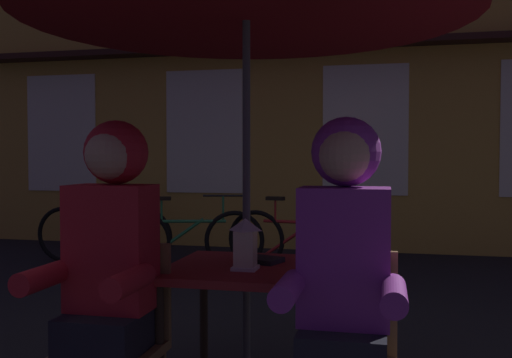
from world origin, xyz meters
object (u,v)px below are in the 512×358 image
Objects in this scene: book at (260,260)px; chair_right at (344,352)px; person_right_hooded at (344,263)px; person_left_hooded at (109,254)px; bicycle_nearest at (103,234)px; potted_plant at (115,211)px; chair_left at (116,335)px; lantern at (245,243)px; cafe_table at (247,287)px; bicycle_third at (300,240)px; bicycle_second at (188,239)px.

chair_right is at bearing -27.80° from book.
person_right_hooded is 7.00× the size of book.
person_right_hooded is at bearing 0.00° from person_left_hooded.
person_left_hooded is 4.54m from bicycle_nearest.
chair_left is at bearing -63.57° from potted_plant.
person_right_hooded reaches higher than potted_plant.
chair_right is 0.62× the size of person_right_hooded.
lantern reaches higher than potted_plant.
lantern is at bearing -54.54° from bicycle_nearest.
book is (0.04, 0.10, 0.11)m from cafe_table.
person_right_hooded reaches higher than bicycle_nearest.
lantern is at bearing -85.45° from bicycle_third.
chair_right reaches higher than bicycle_second.
chair_left is 0.95× the size of potted_plant.
person_left_hooded reaches higher than chair_left.
person_left_hooded reaches higher than bicycle_second.
potted_plant is (-2.88, 4.28, -0.21)m from book.
chair_left is at bearing -118.99° from book.
chair_right reaches higher than bicycle_third.
bicycle_second is at bearing 117.34° from person_right_hooded.
bicycle_third is (-0.29, 3.65, -0.51)m from lantern.
book is at bearing 41.88° from chair_left.
chair_left is at bearing 176.61° from person_right_hooded.
person_right_hooded reaches higher than bicycle_third.
cafe_table is 0.16m from book.
bicycle_third is 2.70m from potted_plant.
person_left_hooded and person_right_hooded have the same top height.
person_left_hooded reaches higher than bicycle_nearest.
lantern is 0.27× the size of chair_right.
potted_plant is at bearing 106.91° from bicycle_nearest.
bicycle_third is 1.82× the size of potted_plant.
person_left_hooded is at bearing -115.71° from book.
person_left_hooded is (-0.96, -0.06, 0.36)m from chair_right.
person_right_hooded is 0.85× the size of bicycle_second.
cafe_table is 3.58m from bicycle_third.
person_left_hooded is at bearing 180.00° from person_right_hooded.
chair_right is 0.53× the size of bicycle_second.
bicycle_second is at bearing 113.42° from lantern.
person_left_hooded is 3.97m from bicycle_second.
bicycle_second and bicycle_third have the same top height.
bicycle_nearest reaches higher than cafe_table.
lantern reaches higher than bicycle_second.
cafe_table is 0.85× the size of chair_left.
person_right_hooded reaches higher than cafe_table.
bicycle_nearest is 8.40× the size of book.
person_right_hooded is at bearing -3.39° from chair_left.
lantern is 5.32m from potted_plant.
chair_right reaches higher than book.
potted_plant is (-3.32, 4.75, 0.05)m from chair_right.
bicycle_second is 1.23m from bicycle_third.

